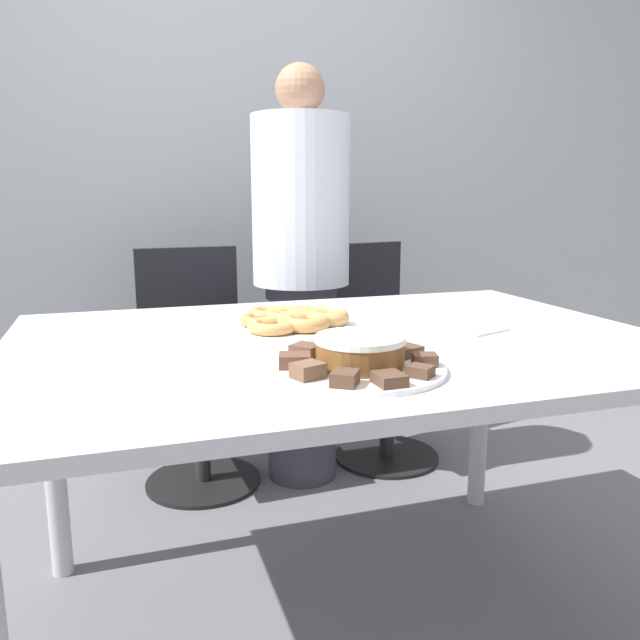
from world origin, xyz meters
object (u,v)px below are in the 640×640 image
(frosted_cake, at_px, (360,351))
(napkin, at_px, (478,329))
(person_standing, at_px, (301,272))
(plate_cake, at_px, (360,369))
(office_chair_right, at_px, (380,357))
(office_chair_left, at_px, (197,373))
(plate_donuts, at_px, (290,326))

(frosted_cake, bearing_deg, napkin, 31.06)
(frosted_cake, bearing_deg, person_standing, 79.03)
(plate_cake, bearing_deg, frosted_cake, 0.00)
(napkin, bearing_deg, office_chair_right, 79.60)
(office_chair_right, height_order, napkin, office_chair_right)
(office_chair_left, relative_size, plate_donuts, 2.69)
(plate_donuts, relative_size, frosted_cake, 1.95)
(office_chair_left, height_order, napkin, office_chair_left)
(napkin, bearing_deg, plate_cake, -148.94)
(person_standing, relative_size, plate_donuts, 4.67)
(office_chair_left, distance_m, plate_donuts, 0.94)
(office_chair_left, bearing_deg, plate_cake, -85.54)
(plate_donuts, xyz_separation_m, frosted_cake, (0.02, -0.42, 0.03))
(office_chair_right, relative_size, frosted_cake, 5.24)
(person_standing, relative_size, office_chair_left, 1.73)
(office_chair_left, bearing_deg, person_standing, -17.75)
(office_chair_left, bearing_deg, plate_donuts, -83.47)
(person_standing, relative_size, napkin, 10.55)
(office_chair_left, height_order, plate_cake, office_chair_left)
(plate_cake, height_order, frosted_cake, frosted_cake)
(plate_donuts, distance_m, frosted_cake, 0.42)
(plate_cake, bearing_deg, office_chair_right, 64.79)
(office_chair_left, relative_size, napkin, 6.08)
(office_chair_right, bearing_deg, napkin, -113.10)
(person_standing, xyz_separation_m, napkin, (0.19, -0.93, -0.04))
(frosted_cake, distance_m, napkin, 0.48)
(plate_donuts, bearing_deg, office_chair_right, 53.93)
(office_chair_right, height_order, plate_cake, office_chair_right)
(plate_cake, relative_size, napkin, 2.21)
(frosted_cake, bearing_deg, plate_donuts, 92.95)
(office_chair_left, height_order, office_chair_right, same)
(office_chair_left, xyz_separation_m, frosted_cake, (0.16, -1.28, 0.38))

